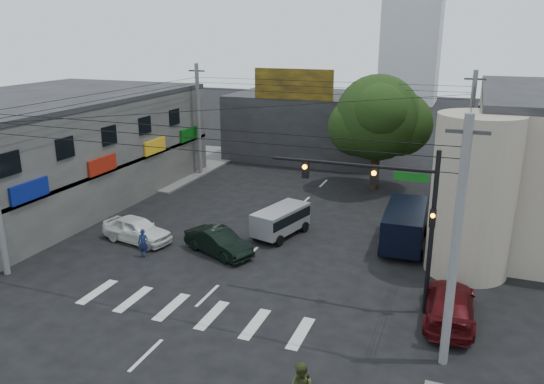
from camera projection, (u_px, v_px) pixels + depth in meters
The scene contains 17 objects.
ground at pixel (235, 269), 27.12m from camera, with size 160.00×160.00×0.00m, color black.
sidewalk_far_left at pixel (139, 161), 49.29m from camera, with size 16.00×16.00×0.15m, color #514F4C.
building_left at pixel (38, 151), 37.56m from camera, with size 14.00×24.00×7.00m, color #454340.
corner_column at pixel (473, 196), 25.79m from camera, with size 4.00×4.00×8.00m, color gray.
building_far at pixel (309, 125), 50.84m from camera, with size 14.00×10.00×6.00m, color #232326.
billboard at pixel (293, 84), 45.20m from camera, with size 7.00×0.30×2.60m, color olive.
street_tree at pixel (378, 118), 39.35m from camera, with size 6.40×6.40×8.70m.
traffic_gantry at pixel (392, 202), 22.15m from camera, with size 7.10×0.35×7.20m.
utility_pole_near_right at pixel (455, 247), 18.19m from camera, with size 0.32×0.32×9.20m, color #59595B.
utility_pole_far_left at pixel (199, 120), 43.63m from camera, with size 0.32×0.32×9.20m, color #59595B.
utility_pole_far_right at pixel (469, 138), 36.51m from camera, with size 0.32×0.32×9.20m, color #59595B.
dark_sedan at pixel (218, 242), 28.83m from camera, with size 4.49×3.02×1.40m, color black.
white_compact at pixel (137, 229), 30.49m from camera, with size 4.58×2.48×1.48m, color white.
maroon_sedan at pixel (449, 304), 22.20m from camera, with size 2.26×5.09×1.45m, color #43090D.
silver_minivan at pixel (281, 222), 31.33m from camera, with size 2.62×4.25×1.70m, color #93949A, non-canonical shape.
navy_van at pixel (404, 227), 29.82m from camera, with size 2.34×5.65×2.23m, color black, non-canonical shape.
traffic_officer at pixel (143, 243), 28.39m from camera, with size 0.65×0.51×1.58m, color #142046.
Camera 1 is at (10.58, -22.47, 11.74)m, focal length 35.00 mm.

